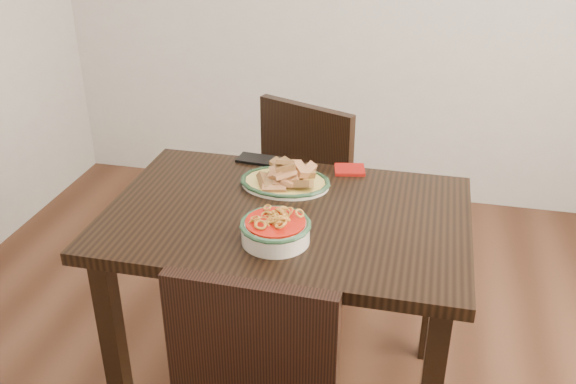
% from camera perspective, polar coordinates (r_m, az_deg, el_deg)
% --- Properties ---
extents(dining_table, '(1.13, 0.76, 0.75)m').
position_cam_1_polar(dining_table, '(2.07, -0.13, -4.34)').
color(dining_table, black).
rests_on(dining_table, ground).
extents(chair_far, '(0.55, 0.55, 0.89)m').
position_cam_1_polar(chair_far, '(2.74, 2.77, 0.62)').
color(chair_far, black).
rests_on(chair_far, ground).
extents(fish_plate, '(0.30, 0.23, 0.11)m').
position_cam_1_polar(fish_plate, '(2.16, -0.25, 1.64)').
color(fish_plate, beige).
rests_on(fish_plate, dining_table).
extents(noodle_bowl, '(0.21, 0.21, 0.08)m').
position_cam_1_polar(noodle_bowl, '(1.84, -1.12, -3.22)').
color(noodle_bowl, beige).
rests_on(noodle_bowl, dining_table).
extents(smartphone, '(0.16, 0.09, 0.01)m').
position_cam_1_polar(smartphone, '(2.36, -2.65, 2.91)').
color(smartphone, black).
rests_on(smartphone, dining_table).
extents(napkin, '(0.12, 0.11, 0.01)m').
position_cam_1_polar(napkin, '(2.28, 5.50, 1.99)').
color(napkin, maroon).
rests_on(napkin, dining_table).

